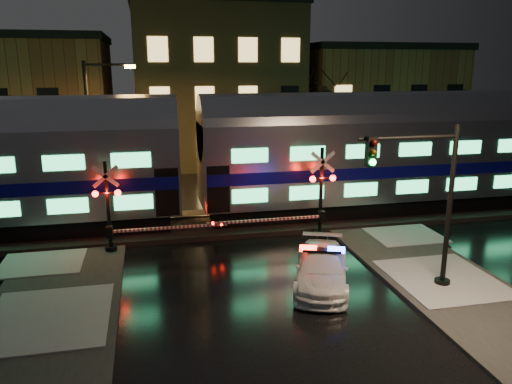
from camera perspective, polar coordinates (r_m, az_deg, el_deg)
The scene contains 13 objects.
ground at distance 19.17m, azimuth -1.31°, elevation -8.36°, with size 120.00×120.00×0.00m, color black.
ballast at distance 23.76m, azimuth -3.63°, elevation -3.54°, with size 90.00×4.20×0.24m, color black.
sidewalk_left at distance 13.88m, azimuth -24.76°, elevation -18.98°, with size 4.00×20.00×0.12m, color #2D2D2D.
sidewalk_right at distance 16.74m, azimuth 26.23°, elevation -13.23°, with size 4.00×20.00×0.12m, color #2D2D2D.
building_left at distance 40.64m, azimuth -26.37°, elevation 8.76°, with size 14.00×10.00×9.00m, color brown.
building_mid at distance 40.27m, azimuth -4.79°, elevation 11.91°, with size 12.00×11.00×11.50m, color brown.
building_right at distance 43.56m, azimuth 12.81°, elevation 9.81°, with size 12.00×10.00×8.50m, color brown.
train at distance 22.79m, azimuth -7.67°, elevation 4.06°, with size 51.00×3.12×5.92m.
police_car at distance 17.39m, azimuth 7.49°, elevation -8.66°, with size 3.15×4.68×1.41m.
crossing_signal_right at distance 21.61m, azimuth 6.58°, elevation -1.18°, with size 5.66×0.65×4.00m.
crossing_signal_left at distance 20.56m, azimuth -15.49°, elevation -2.72°, with size 5.32×0.64×3.77m.
traffic_light at distance 17.06m, azimuth 18.89°, elevation -1.50°, with size 3.61×0.67×5.58m.
streetlight at distance 26.67m, azimuth -17.97°, elevation 7.14°, with size 2.54×0.27×7.60m.
Camera 1 is at (-3.36, -17.37, 7.37)m, focal length 35.00 mm.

